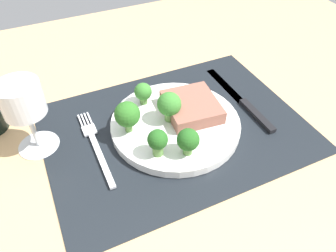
# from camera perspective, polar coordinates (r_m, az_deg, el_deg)

# --- Properties ---
(ground_plane) EXTENTS (1.40, 1.10, 0.03)m
(ground_plane) POSITION_cam_1_polar(r_m,az_deg,el_deg) (0.62, 1.25, -1.44)
(ground_plane) COLOR tan
(placemat) EXTENTS (0.47, 0.35, 0.00)m
(placemat) POSITION_cam_1_polar(r_m,az_deg,el_deg) (0.61, 1.28, -0.35)
(placemat) COLOR black
(placemat) RESTS_ON ground_plane
(plate) EXTENTS (0.24, 0.24, 0.02)m
(plate) POSITION_cam_1_polar(r_m,az_deg,el_deg) (0.61, 1.29, 0.30)
(plate) COLOR white
(plate) RESTS_ON placemat
(steak) EXTENTS (0.10, 0.11, 0.03)m
(steak) POSITION_cam_1_polar(r_m,az_deg,el_deg) (0.61, 4.13, 3.39)
(steak) COLOR #8C5647
(steak) RESTS_ON plate
(broccoli_near_fork) EXTENTS (0.03, 0.03, 0.04)m
(broccoli_near_fork) POSITION_cam_1_polar(r_m,az_deg,el_deg) (0.63, -4.36, 5.90)
(broccoli_near_fork) COLOR #5B8942
(broccoli_near_fork) RESTS_ON plate
(broccoli_back_left) EXTENTS (0.05, 0.05, 0.06)m
(broccoli_back_left) POSITION_cam_1_polar(r_m,az_deg,el_deg) (0.56, -7.11, 1.96)
(broccoli_back_left) COLOR #5B8942
(broccoli_back_left) RESTS_ON plate
(broccoli_center) EXTENTS (0.03, 0.03, 0.05)m
(broccoli_center) POSITION_cam_1_polar(r_m,az_deg,el_deg) (0.52, -1.81, -2.63)
(broccoli_center) COLOR #5B8942
(broccoli_center) RESTS_ON plate
(broccoli_near_steak) EXTENTS (0.04, 0.04, 0.06)m
(broccoli_near_steak) POSITION_cam_1_polar(r_m,az_deg,el_deg) (0.58, 0.21, 3.72)
(broccoli_near_steak) COLOR #6B994C
(broccoli_near_steak) RESTS_ON plate
(broccoli_front_edge) EXTENTS (0.04, 0.04, 0.05)m
(broccoli_front_edge) POSITION_cam_1_polar(r_m,az_deg,el_deg) (0.53, 3.52, -2.52)
(broccoli_front_edge) COLOR #5B8942
(broccoli_front_edge) RESTS_ON plate
(fork) EXTENTS (0.02, 0.19, 0.01)m
(fork) POSITION_cam_1_polar(r_m,az_deg,el_deg) (0.59, -12.46, -3.39)
(fork) COLOR silver
(fork) RESTS_ON placemat
(knife) EXTENTS (0.02, 0.23, 0.01)m
(knife) POSITION_cam_1_polar(r_m,az_deg,el_deg) (0.68, 13.06, 4.06)
(knife) COLOR black
(knife) RESTS_ON placemat
(wine_glass) EXTENTS (0.07, 0.07, 0.13)m
(wine_glass) POSITION_cam_1_polar(r_m,az_deg,el_deg) (0.57, -23.95, 3.53)
(wine_glass) COLOR silver
(wine_glass) RESTS_ON ground_plane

